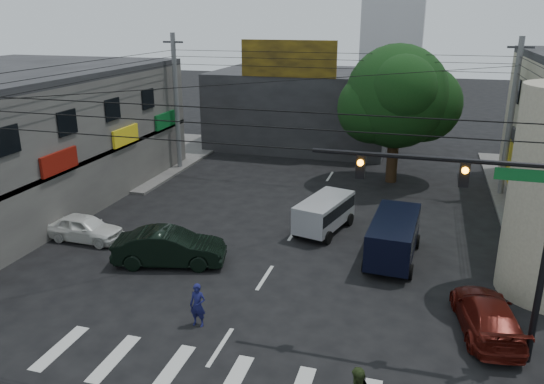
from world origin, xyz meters
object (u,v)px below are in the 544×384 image
at_px(utility_pole_far_left, 176,103).
at_px(navy_van, 393,239).
at_px(white_compact, 85,228).
at_px(dark_sedan, 170,247).
at_px(silver_minivan, 324,215).
at_px(traffic_officer, 198,305).
at_px(maroon_sedan, 487,315).
at_px(utility_pole_far_right, 510,119).
at_px(street_tree, 397,97).
at_px(traffic_gantry, 490,211).

height_order(utility_pole_far_left, navy_van, utility_pole_far_left).
distance_m(white_compact, navy_van, 14.43).
xyz_separation_m(dark_sedan, silver_minivan, (5.70, 5.50, 0.06)).
xyz_separation_m(dark_sedan, traffic_officer, (3.11, -4.09, 0.01)).
bearing_deg(maroon_sedan, traffic_officer, 5.10).
relative_size(dark_sedan, navy_van, 1.02).
distance_m(utility_pole_far_right, maroon_sedan, 16.27).
bearing_deg(utility_pole_far_right, maroon_sedan, -97.75).
relative_size(street_tree, utility_pole_far_right, 0.95).
bearing_deg(street_tree, navy_van, -85.57).
relative_size(utility_pole_far_left, white_compact, 2.42).
relative_size(white_compact, maroon_sedan, 0.82).
bearing_deg(silver_minivan, utility_pole_far_right, -33.22).
bearing_deg(maroon_sedan, street_tree, -84.02).
bearing_deg(utility_pole_far_left, utility_pole_far_right, 0.00).
distance_m(utility_pole_far_left, utility_pole_far_right, 21.00).
relative_size(utility_pole_far_left, silver_minivan, 2.18).
relative_size(street_tree, dark_sedan, 1.73).
relative_size(traffic_gantry, traffic_officer, 4.55).
distance_m(traffic_gantry, silver_minivan, 11.45).
height_order(utility_pole_far_left, silver_minivan, utility_pole_far_left).
bearing_deg(silver_minivan, traffic_officer, 178.98).
distance_m(silver_minivan, navy_van, 4.23).
xyz_separation_m(maroon_sedan, traffic_officer, (-9.57, -2.36, 0.15)).
bearing_deg(maroon_sedan, utility_pole_far_right, -106.49).
xyz_separation_m(street_tree, traffic_officer, (-5.20, -19.00, -4.68)).
xyz_separation_m(utility_pole_far_right, dark_sedan, (-14.81, -13.91, -3.82)).
xyz_separation_m(maroon_sedan, silver_minivan, (-6.99, 7.23, 0.20)).
bearing_deg(utility_pole_far_left, traffic_gantry, -42.86).
bearing_deg(utility_pole_far_right, traffic_gantry, -98.94).
distance_m(navy_van, traffic_officer, 9.48).
relative_size(traffic_gantry, navy_van, 1.47).
height_order(navy_van, traffic_officer, navy_van).
bearing_deg(traffic_gantry, traffic_officer, -173.70).
distance_m(utility_pole_far_left, white_compact, 13.37).
distance_m(traffic_gantry, traffic_officer, 9.94).
bearing_deg(navy_van, traffic_gantry, -151.70).
relative_size(utility_pole_far_right, navy_van, 1.88).
bearing_deg(utility_pole_far_right, traffic_officer, -123.03).
bearing_deg(navy_van, utility_pole_far_left, 58.40).
height_order(street_tree, maroon_sedan, street_tree).
bearing_deg(maroon_sedan, dark_sedan, -16.49).
distance_m(traffic_gantry, utility_pole_far_right, 17.21).
xyz_separation_m(utility_pole_far_right, silver_minivan, (-9.12, -8.41, -3.75)).
bearing_deg(silver_minivan, maroon_sedan, -121.90).
relative_size(utility_pole_far_left, traffic_officer, 5.82).
xyz_separation_m(street_tree, utility_pole_far_right, (6.50, -1.00, -0.87)).
bearing_deg(utility_pole_far_right, dark_sedan, -136.79).
xyz_separation_m(street_tree, traffic_gantry, (3.82, -18.00, -0.64)).
bearing_deg(utility_pole_far_right, utility_pole_far_left, 180.00).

